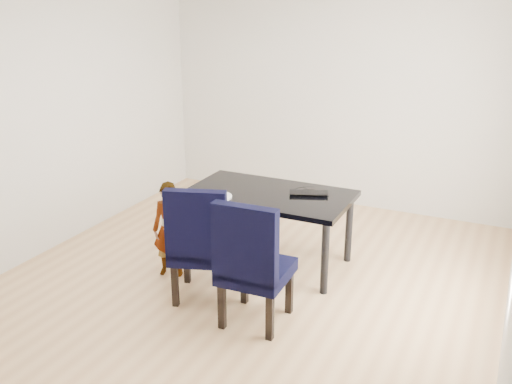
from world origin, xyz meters
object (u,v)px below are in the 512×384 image
at_px(child, 170,230).
at_px(laptop, 309,191).
at_px(dining_table, 269,228).
at_px(plate, 216,197).
at_px(chair_left, 202,240).
at_px(chair_right, 256,260).

distance_m(child, laptop, 1.39).
xyz_separation_m(dining_table, plate, (-0.40, -0.35, 0.38)).
height_order(chair_left, child, chair_left).
height_order(chair_left, chair_right, chair_right).
xyz_separation_m(plate, laptop, (0.75, 0.50, 0.01)).
bearing_deg(child, dining_table, 25.04).
bearing_deg(chair_left, child, 137.31).
relative_size(plate, laptop, 0.81).
bearing_deg(laptop, chair_right, 68.79).
bearing_deg(laptop, child, 14.81).
relative_size(chair_left, plate, 3.58).
bearing_deg(dining_table, chair_left, -106.10).
bearing_deg(chair_left, dining_table, 55.54).
distance_m(chair_right, child, 1.17).
bearing_deg(chair_right, dining_table, 106.82).
height_order(dining_table, chair_left, chair_left).
bearing_deg(plate, laptop, 33.86).
xyz_separation_m(chair_left, laptop, (0.61, 1.03, 0.22)).
relative_size(dining_table, chair_right, 1.45).
height_order(child, laptop, child).
relative_size(chair_right, laptop, 2.97).
bearing_deg(dining_table, laptop, 23.60).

